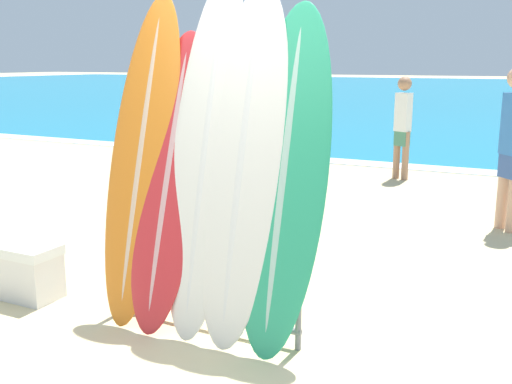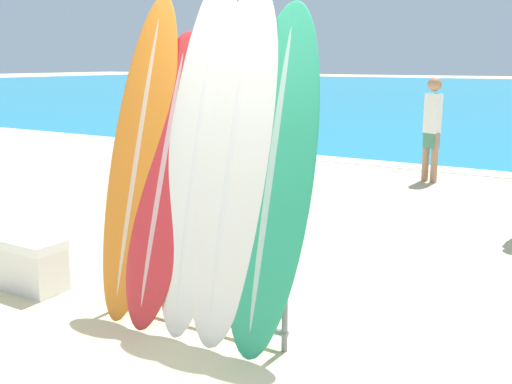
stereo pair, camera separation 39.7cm
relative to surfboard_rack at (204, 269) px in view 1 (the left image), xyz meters
name	(u,v)px [view 1 (the left image)]	position (x,y,z in m)	size (l,w,h in m)	color
ground_plane	(217,361)	(0.31, -0.36, -0.44)	(160.00, 160.00, 0.00)	beige
surfboard_rack	(204,269)	(0.00, 0.00, 0.00)	(1.44, 0.04, 0.81)	slate
surfboard_slot_0	(142,158)	(-0.55, 0.08, 0.72)	(0.54, 0.73, 2.32)	orange
surfboard_slot_1	(169,180)	(-0.29, 0.04, 0.59)	(0.55, 0.71, 2.06)	red
surfboard_slot_2	(206,156)	(-0.01, 0.08, 0.77)	(0.54, 0.70, 2.43)	silver
surfboard_slot_3	(243,165)	(0.27, 0.06, 0.74)	(0.59, 0.70, 2.36)	silver
surfboard_slot_4	(284,179)	(0.57, 0.06, 0.67)	(0.58, 0.65, 2.22)	#289E70
person_near_water	(403,124)	(-0.05, 6.09, 0.44)	(0.27, 0.23, 1.61)	#A87A5B
person_far_left	(280,137)	(-0.90, 3.27, 0.50)	(0.23, 0.29, 1.71)	tan
person_far_right	(273,114)	(-2.16, 5.78, 0.55)	(0.30, 0.24, 1.80)	#A87A5B
cooler_box	(26,271)	(-1.57, -0.13, -0.22)	(0.55, 0.32, 0.43)	silver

